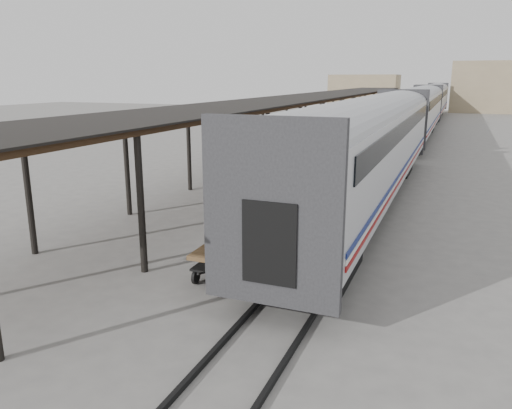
{
  "coord_description": "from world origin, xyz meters",
  "views": [
    {
      "loc": [
        6.61,
        -13.24,
        5.39
      ],
      "look_at": [
        1.2,
        0.23,
        1.7
      ],
      "focal_mm": 35.0,
      "sensor_mm": 36.0,
      "label": 1
    }
  ],
  "objects_px": {
    "pedestrian": "(261,165)",
    "porter": "(224,219)",
    "baggage_cart": "(227,252)",
    "luggage_tug": "(304,149)"
  },
  "relations": [
    {
      "from": "luggage_tug",
      "to": "porter",
      "type": "xyz_separation_m",
      "value": [
        4.42,
        -22.37,
        1.26
      ]
    },
    {
      "from": "pedestrian",
      "to": "porter",
      "type": "bearing_deg",
      "value": 101.58
    },
    {
      "from": "porter",
      "to": "pedestrian",
      "type": "relative_size",
      "value": 0.98
    },
    {
      "from": "baggage_cart",
      "to": "porter",
      "type": "height_order",
      "value": "porter"
    },
    {
      "from": "baggage_cart",
      "to": "pedestrian",
      "type": "height_order",
      "value": "pedestrian"
    },
    {
      "from": "baggage_cart",
      "to": "porter",
      "type": "xyz_separation_m",
      "value": [
        0.25,
        -0.65,
        1.16
      ]
    },
    {
      "from": "luggage_tug",
      "to": "porter",
      "type": "bearing_deg",
      "value": -90.42
    },
    {
      "from": "baggage_cart",
      "to": "porter",
      "type": "distance_m",
      "value": 1.35
    },
    {
      "from": "porter",
      "to": "baggage_cart",
      "type": "bearing_deg",
      "value": 47.89
    },
    {
      "from": "porter",
      "to": "pedestrian",
      "type": "xyz_separation_m",
      "value": [
        -3.95,
        12.81,
        -0.84
      ]
    }
  ]
}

